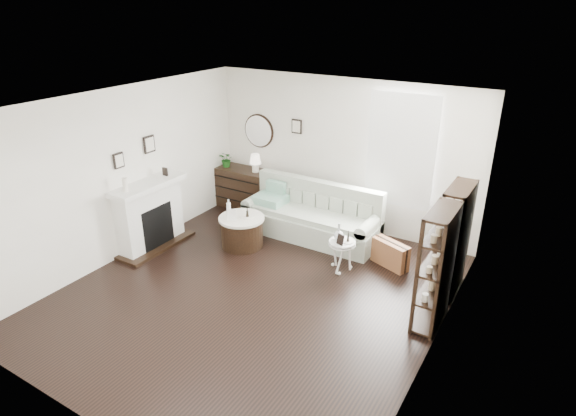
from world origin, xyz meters
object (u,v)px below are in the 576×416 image
Objects in this scene: pedestal_table at (342,244)px; sofa at (312,219)px; drum_table at (242,231)px; dresser at (242,188)px.

sofa is at bearing 139.21° from pedestal_table.
drum_table is (-0.81, -0.98, -0.04)m from sofa.
sofa is 1.30m from pedestal_table.
dresser reaches higher than drum_table.
dresser is at bearing 126.25° from drum_table.
sofa reaches higher than drum_table.
pedestal_table is at bearing -40.79° from sofa.
sofa reaches higher than dresser.
pedestal_table is (2.81, -1.24, 0.05)m from dresser.
drum_table reaches higher than pedestal_table.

